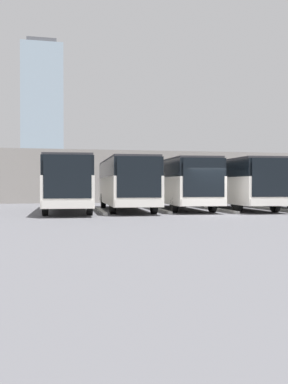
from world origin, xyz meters
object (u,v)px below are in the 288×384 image
(bus_4, at_px, (67,182))
(bus_1, at_px, (236,182))
(bus_3, at_px, (126,182))
(bus_2, at_px, (180,182))
(bus_0, at_px, (285,182))

(bus_4, bearing_deg, bus_1, -173.96)
(bus_3, bearing_deg, bus_2, -168.57)
(bus_0, height_order, bus_3, same)
(bus_1, bearing_deg, bus_3, 2.85)
(bus_2, bearing_deg, bus_1, 174.37)
(bus_2, bearing_deg, bus_0, -179.32)
(bus_1, xyz_separation_m, bus_2, (3.62, -0.69, 0.00))
(bus_2, distance_m, bus_3, 3.65)
(bus_2, height_order, bus_4, same)
(bus_0, distance_m, bus_2, 7.27)
(bus_0, height_order, bus_2, same)
(bus_3, bearing_deg, bus_1, -177.15)
(bus_3, bearing_deg, bus_0, -175.73)
(bus_3, xyz_separation_m, bus_4, (3.62, 0.46, 0.00))
(bus_0, xyz_separation_m, bus_2, (7.25, -0.56, 0.00))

